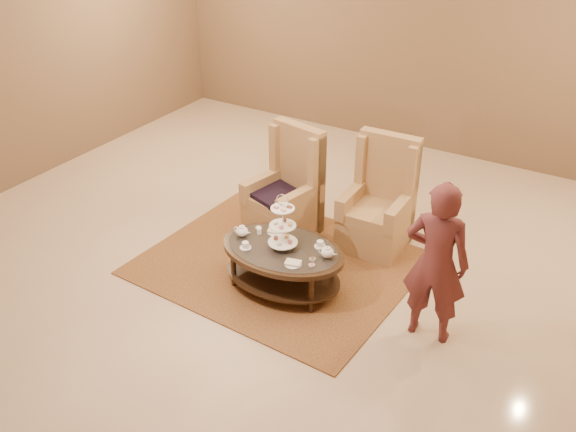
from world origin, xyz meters
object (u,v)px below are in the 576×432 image
Objects in this scene: armchair_right at (379,210)px; tea_table at (283,255)px; armchair_left at (287,198)px; person at (436,263)px.

tea_table is at bearing -111.52° from armchair_right.
armchair_right is (0.46, 1.28, 0.03)m from tea_table.
armchair_right reaches higher than tea_table.
person is (2.06, -0.90, 0.36)m from armchair_left.
tea_table is at bearing -49.43° from armchair_left.
person is at bearing -50.28° from armchair_right.
armchair_right is at bearing 28.15° from armchair_left.
armchair_right is (1.00, 0.30, -0.00)m from armchair_left.
armchair_left is at bearing 117.10° from tea_table.
armchair_left is at bearing -165.04° from armchair_right.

